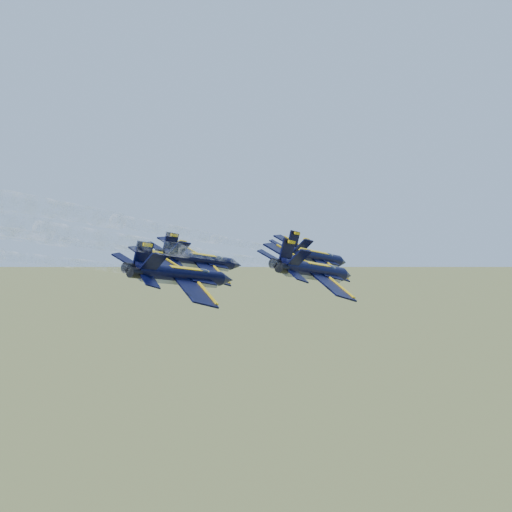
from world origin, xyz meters
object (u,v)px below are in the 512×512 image
(jet_right, at_px, (315,270))
(jet_lead, at_px, (316,257))
(jet_left, at_px, (201,260))
(jet_slot, at_px, (183,275))

(jet_right, bearing_deg, jet_lead, 122.96)
(jet_right, bearing_deg, jet_left, 178.19)
(jet_right, bearing_deg, jet_slot, -125.57)
(jet_left, bearing_deg, jet_right, -1.81)
(jet_right, relative_size, jet_slot, 1.00)
(jet_lead, xyz_separation_m, jet_left, (-15.26, -9.57, 0.00))
(jet_left, distance_m, jet_slot, 17.96)
(jet_right, distance_m, jet_slot, 16.96)
(jet_lead, relative_size, jet_left, 1.00)
(jet_lead, distance_m, jet_left, 18.01)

